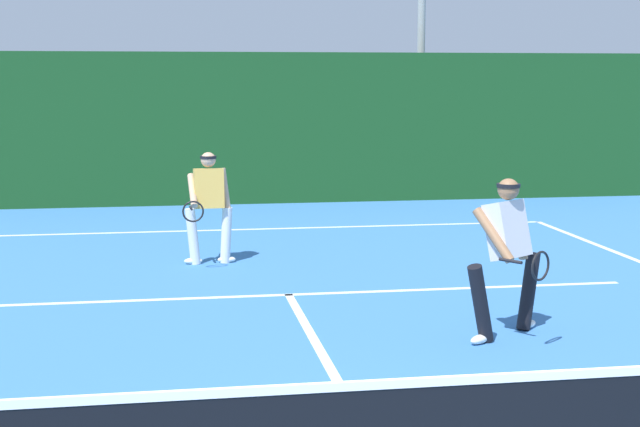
% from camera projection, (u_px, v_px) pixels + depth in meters
% --- Properties ---
extents(court_line_baseline_far, '(10.52, 0.10, 0.01)m').
position_uv_depth(court_line_baseline_far, '(252.00, 229.00, 16.40)').
color(court_line_baseline_far, white).
rests_on(court_line_baseline_far, ground_plane).
extents(court_line_service, '(8.57, 0.10, 0.01)m').
position_uv_depth(court_line_service, '(289.00, 295.00, 11.50)').
color(court_line_service, white).
rests_on(court_line_service, ground_plane).
extents(court_line_centre, '(0.10, 6.40, 0.01)m').
position_uv_depth(court_line_centre, '(334.00, 375.00, 8.40)').
color(court_line_centre, white).
rests_on(court_line_centre, ground_plane).
extents(player_near, '(1.04, 1.12, 1.64)m').
position_uv_depth(player_near, '(507.00, 250.00, 9.54)').
color(player_near, black).
rests_on(player_near, ground_plane).
extents(player_far, '(0.76, 0.89, 1.59)m').
position_uv_depth(player_far, '(209.00, 203.00, 13.30)').
color(player_far, silver).
rests_on(player_far, ground_plane).
extents(back_fence_windscreen, '(18.45, 0.12, 3.13)m').
position_uv_depth(back_fence_windscreen, '(236.00, 129.00, 19.43)').
color(back_fence_windscreen, '#15441B').
rests_on(back_fence_windscreen, ground_plane).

